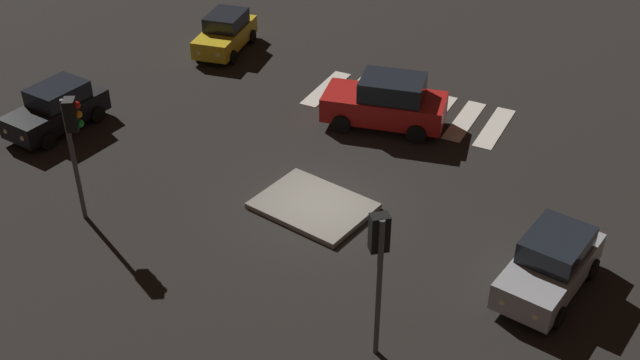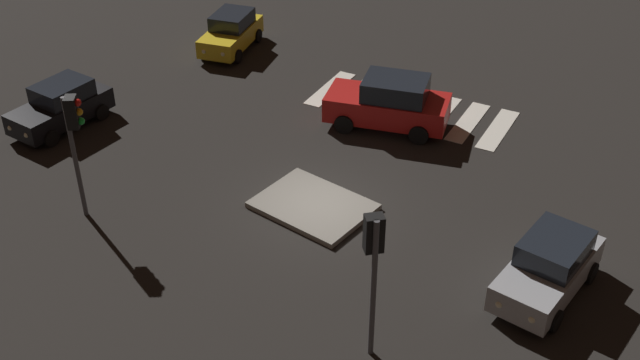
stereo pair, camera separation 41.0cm
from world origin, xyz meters
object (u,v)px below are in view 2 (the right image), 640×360
object	(u,v)px
car_red	(389,103)
car_yellow	(231,32)
traffic_light_north	(74,128)
car_silver	(549,267)
car_black	(61,106)
traffic_island	(313,206)
traffic_light_west	(373,252)

from	to	relation	value
car_red	car_yellow	bearing A→B (deg)	-30.55
traffic_light_north	car_red	bearing A→B (deg)	26.61
car_silver	traffic_light_north	distance (m)	13.84
car_black	traffic_light_north	world-z (taller)	traffic_light_north
traffic_island	traffic_light_west	xyz separation A→B (m)	(-4.09, 4.61, 2.99)
car_silver	traffic_light_north	world-z (taller)	traffic_light_north
traffic_island	traffic_light_west	bearing A→B (deg)	131.61
traffic_island	traffic_light_west	distance (m)	6.85
car_yellow	traffic_light_west	size ratio (longest dim) A/B	0.96
car_yellow	car_red	world-z (taller)	car_red
car_yellow	car_red	distance (m)	9.29
car_silver	car_red	xyz separation A→B (m)	(7.45, -6.27, 0.12)
car_black	traffic_light_west	size ratio (longest dim) A/B	0.96
car_black	car_silver	bearing A→B (deg)	94.27
car_silver	car_yellow	bearing A→B (deg)	-110.16
car_yellow	car_black	world-z (taller)	car_black
car_silver	car_yellow	size ratio (longest dim) A/B	1.04
car_silver	traffic_light_west	world-z (taller)	traffic_light_west
traffic_island	car_silver	xyz separation A→B (m)	(-7.39, 0.41, 0.74)
traffic_light_west	car_red	bearing A→B (deg)	-17.85
traffic_island	car_silver	size ratio (longest dim) A/B	0.94
car_yellow	car_red	xyz separation A→B (m)	(-8.80, 2.98, 0.15)
car_red	traffic_light_north	size ratio (longest dim) A/B	1.15
traffic_light_north	car_black	bearing A→B (deg)	109.32
car_silver	car_yellow	xyz separation A→B (m)	(16.25, -9.25, -0.03)
traffic_island	car_black	distance (m)	10.59
car_silver	traffic_light_north	xyz separation A→B (m)	(13.30, 3.11, 2.26)
car_silver	car_yellow	distance (m)	18.70
car_red	traffic_light_west	size ratio (longest dim) A/B	1.15
car_silver	traffic_light_west	distance (m)	5.79
car_yellow	traffic_light_north	world-z (taller)	traffic_light_north
car_yellow	car_silver	bearing A→B (deg)	50.45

